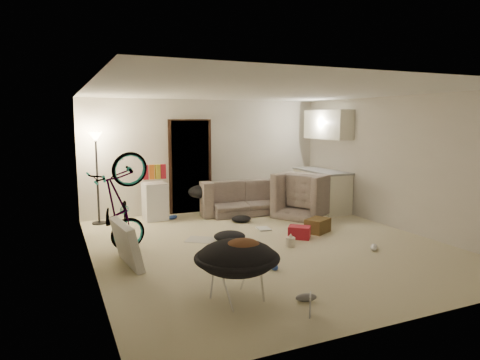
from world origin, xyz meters
name	(u,v)px	position (x,y,z in m)	size (l,w,h in m)	color
floor	(268,245)	(0.00, 0.00, -0.01)	(5.50, 6.00, 0.02)	beige
ceiling	(269,91)	(0.00, 0.00, 2.51)	(5.50, 6.00, 0.02)	white
wall_back	(206,156)	(0.00, 3.01, 1.25)	(5.50, 0.02, 2.50)	silver
wall_front	(411,202)	(0.00, -3.01, 1.25)	(5.50, 0.02, 2.50)	silver
wall_left	(88,180)	(-2.76, 0.00, 1.25)	(0.02, 6.00, 2.50)	silver
wall_right	(399,163)	(2.76, 0.00, 1.25)	(0.02, 6.00, 2.50)	silver
doorway	(190,167)	(-0.40, 2.97, 1.02)	(0.85, 0.10, 2.04)	black
door_trim	(190,167)	(-0.40, 2.94, 1.02)	(0.97, 0.04, 2.10)	#301C11
floor_lamp	(96,159)	(-2.40, 2.65, 1.31)	(0.28, 0.28, 1.81)	black
kitchen_counter	(321,191)	(2.43, 2.00, 0.44)	(0.60, 1.50, 0.88)	white
counter_top	(322,171)	(2.43, 2.00, 0.90)	(0.64, 1.54, 0.04)	gray
kitchen_uppers	(328,125)	(2.56, 2.00, 1.95)	(0.38, 1.40, 0.65)	white
sofa	(241,200)	(0.62, 2.45, 0.28)	(1.95, 0.76, 0.57)	#373E37
armchair	(308,200)	(1.81, 1.58, 0.35)	(1.08, 0.94, 0.70)	#373E37
bicycle	(120,227)	(-2.30, 0.51, 0.42)	(0.56, 1.61, 0.84)	black
book_asset	(310,318)	(-0.83, -2.55, 0.01)	(0.17, 0.23, 0.02)	#AA1928
mini_fridge	(155,201)	(-1.30, 2.55, 0.39)	(0.45, 0.45, 0.77)	white
snack_box_0	(146,172)	(-1.47, 2.55, 1.00)	(0.10, 0.07, 0.30)	#AA1928
snack_box_1	(152,172)	(-1.35, 2.55, 1.00)	(0.10, 0.07, 0.30)	orange
snack_box_2	(158,172)	(-1.23, 2.55, 1.00)	(0.10, 0.07, 0.30)	gold
snack_box_3	(163,171)	(-1.11, 2.55, 1.00)	(0.10, 0.07, 0.30)	#AA1928
saucer_chair	(237,265)	(-1.34, -1.81, 0.41)	(0.98, 0.98, 0.70)	silver
hoodie	(242,248)	(-1.29, -1.84, 0.62)	(0.48, 0.40, 0.22)	brown
sofa_drape	(201,192)	(-0.33, 2.45, 0.54)	(0.56, 0.46, 0.28)	black
tv_box	(126,244)	(-2.30, -0.09, 0.31)	(0.11, 0.95, 0.63)	silver
drink_case_a	(318,225)	(1.21, 0.33, 0.13)	(0.45, 0.32, 0.26)	brown
drink_case_b	(299,232)	(0.69, 0.13, 0.11)	(0.37, 0.27, 0.21)	#AA1928
juicer	(291,241)	(0.30, -0.23, 0.09)	(0.15, 0.15, 0.22)	beige
newspaper	(202,240)	(-0.90, 0.72, 0.00)	(0.41, 0.53, 0.01)	#B6B3A8
book_blue	(255,249)	(-0.32, -0.18, 0.02)	(0.24, 0.32, 0.03)	#3152B2
book_white	(264,229)	(0.40, 0.92, 0.01)	(0.22, 0.29, 0.03)	silver
shoe_0	(173,217)	(-0.96, 2.44, 0.04)	(0.24, 0.10, 0.09)	#3152B2
shoe_2	(273,266)	(-0.48, -1.07, 0.05)	(0.28, 0.11, 0.10)	#3152B2
shoe_3	(306,298)	(-0.63, -2.17, 0.05)	(0.25, 0.10, 0.09)	slate
shoe_4	(374,247)	(1.41, -0.95, 0.05)	(0.26, 0.10, 0.09)	white
clothes_lump_a	(230,236)	(-0.50, 0.45, 0.09)	(0.54, 0.46, 0.17)	black
clothes_lump_b	(241,219)	(0.26, 1.66, 0.06)	(0.41, 0.35, 0.12)	black
clothes_lump_c	(237,245)	(-0.56, 0.00, 0.06)	(0.41, 0.35, 0.13)	silver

